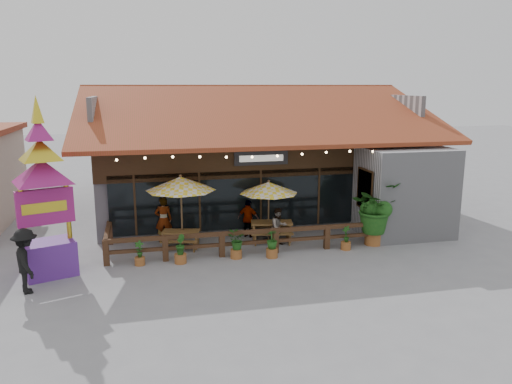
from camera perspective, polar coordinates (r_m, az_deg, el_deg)
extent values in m
plane|color=gray|center=(19.16, 3.30, -6.33)|extent=(100.00, 100.00, 0.00)
cube|color=#A7A7AC|center=(25.30, -1.07, 2.87)|extent=(14.00, 10.00, 4.00)
cube|color=#331F10|center=(19.90, -2.30, 3.85)|extent=(11.00, 0.16, 1.60)
cube|color=black|center=(20.20, -2.25, -0.93)|extent=(10.00, 0.12, 2.40)
cube|color=#FAB970|center=(20.39, -2.35, -0.81)|extent=(9.80, 0.05, 2.20)
cube|color=#A7A7AC|center=(21.29, 16.56, 0.07)|extent=(3.50, 2.70, 3.60)
cube|color=red|center=(20.29, 12.34, 0.30)|extent=(0.06, 1.20, 1.50)
cube|color=#331F10|center=(20.29, 12.32, 0.30)|extent=(0.04, 1.34, 1.64)
cube|color=#963621|center=(21.59, 0.84, 9.04)|extent=(15.50, 7.05, 2.37)
cube|color=#963621|center=(28.43, -2.57, 9.75)|extent=(15.50, 7.05, 2.37)
cube|color=#963621|center=(24.98, -1.11, 12.01)|extent=(15.50, 0.30, 0.12)
cube|color=#A7A7AC|center=(24.55, -17.48, 8.39)|extent=(0.20, 9.00, 1.80)
cube|color=#A7A7AC|center=(27.32, 13.60, 8.92)|extent=(0.20, 9.00, 1.80)
cube|color=black|center=(20.00, 0.59, 3.90)|extent=(2.20, 0.10, 0.55)
cube|color=silver|center=(19.94, 0.63, 3.87)|extent=(1.80, 0.02, 0.25)
cube|color=#331F10|center=(19.83, -13.66, -1.52)|extent=(0.08, 0.08, 2.40)
cube|color=#331F10|center=(19.94, -6.46, -1.17)|extent=(0.08, 0.08, 2.40)
cube|color=#331F10|center=(20.36, 0.54, -0.82)|extent=(0.08, 0.08, 2.40)
cube|color=#331F10|center=(21.07, 7.17, -0.47)|extent=(0.08, 0.08, 2.40)
sphere|color=#FFCE8C|center=(17.72, -15.64, 3.54)|extent=(0.09, 0.09, 0.09)
sphere|color=#FFCE8C|center=(17.69, -12.57, 3.82)|extent=(0.09, 0.09, 0.09)
sphere|color=#FFCE8C|center=(17.72, -9.50, 3.98)|extent=(0.09, 0.09, 0.09)
sphere|color=#FFCE8C|center=(17.81, -6.44, 4.02)|extent=(0.09, 0.09, 0.09)
sphere|color=#FFCE8C|center=(17.94, -3.41, 4.00)|extent=(0.09, 0.09, 0.09)
sphere|color=#FFCE8C|center=(18.13, -0.44, 4.01)|extent=(0.09, 0.09, 0.09)
sphere|color=#FFCE8C|center=(18.35, 2.46, 4.14)|extent=(0.09, 0.09, 0.09)
sphere|color=#FFCE8C|center=(18.62, 5.29, 4.33)|extent=(0.09, 0.09, 0.09)
sphere|color=#FFCE8C|center=(18.93, 8.03, 4.51)|extent=(0.09, 0.09, 0.09)
sphere|color=#FFCE8C|center=(19.29, 10.68, 4.59)|extent=(0.09, 0.09, 0.09)
sphere|color=#FFCE8C|center=(19.69, 13.22, 4.54)|extent=(0.09, 0.09, 0.09)
cube|color=#4B2E1A|center=(17.89, -16.77, -6.67)|extent=(0.20, 0.20, 0.90)
cube|color=#4B2E1A|center=(17.85, -10.32, -6.38)|extent=(0.20, 0.20, 0.90)
cube|color=#4B2E1A|center=(18.03, -3.93, -6.02)|extent=(0.20, 0.20, 0.90)
cube|color=#4B2E1A|center=(18.43, 2.25, -5.60)|extent=(0.20, 0.20, 0.90)
cube|color=#4B2E1A|center=(19.03, 8.10, -5.14)|extent=(0.20, 0.20, 0.90)
cube|color=#4B2E1A|center=(19.73, 13.00, -4.71)|extent=(0.20, 0.20, 0.90)
cube|color=#4B2E1A|center=(18.07, -1.12, -4.63)|extent=(9.80, 0.16, 0.14)
cube|color=#4B2E1A|center=(18.19, -1.11, -5.84)|extent=(9.80, 0.12, 0.12)
cube|color=#4B2E1A|center=(18.97, -16.61, -4.33)|extent=(0.16, 2.50, 0.14)
cube|color=#4B2E1A|center=(20.18, -16.35, -4.52)|extent=(0.20, 0.20, 0.90)
cylinder|color=brown|center=(19.08, -8.50, -2.40)|extent=(0.07, 0.07, 2.63)
cone|color=yellow|center=(18.83, -8.60, 0.97)|extent=(3.02, 3.02, 0.52)
sphere|color=brown|center=(18.78, -8.63, 1.83)|extent=(0.11, 0.11, 0.11)
cylinder|color=black|center=(19.44, -8.38, -6.06)|extent=(0.50, 0.50, 0.07)
cylinder|color=brown|center=(19.64, 1.44, -2.35)|extent=(0.06, 0.06, 2.30)
cone|color=yellow|center=(19.41, 1.46, 0.51)|extent=(2.42, 2.42, 0.45)
sphere|color=brown|center=(19.37, 1.46, 1.23)|extent=(0.10, 0.10, 0.10)
cylinder|color=black|center=(19.95, 1.43, -5.47)|extent=(0.44, 0.44, 0.06)
cube|color=brown|center=(19.12, -8.58, -4.48)|extent=(1.49, 0.97, 0.05)
cube|color=brown|center=(19.33, -10.31, -5.35)|extent=(0.22, 0.60, 0.64)
cube|color=brown|center=(19.12, -6.76, -5.43)|extent=(0.22, 0.60, 0.64)
cube|color=brown|center=(18.75, -8.80, -5.65)|extent=(1.39, 0.57, 0.04)
cube|color=brown|center=(19.64, -8.32, -4.82)|extent=(1.39, 0.57, 0.04)
cube|color=brown|center=(19.71, 1.80, -3.51)|extent=(1.74, 1.06, 0.06)
cube|color=brown|center=(19.79, -0.26, -4.57)|extent=(0.22, 0.71, 0.75)
cube|color=brown|center=(19.87, 3.84, -4.53)|extent=(0.22, 0.71, 0.75)
cube|color=brown|center=(19.26, 1.89, -4.82)|extent=(1.64, 0.60, 0.05)
cube|color=brown|center=(20.33, 1.70, -3.91)|extent=(1.64, 0.60, 0.05)
cube|color=#5A268B|center=(17.58, -22.48, -7.01)|extent=(1.83, 1.60, 1.15)
cube|color=#951B6A|center=(17.12, -22.94, -1.55)|extent=(1.70, 0.81, 1.15)
cube|color=gold|center=(16.99, -23.01, -1.66)|extent=(1.27, 0.48, 0.33)
cylinder|color=gold|center=(17.30, -25.07, -2.26)|extent=(0.15, 0.15, 1.91)
cylinder|color=gold|center=(17.06, -20.68, -2.08)|extent=(0.15, 0.15, 1.91)
pyramid|color=#951B6A|center=(16.85, -23.36, 3.50)|extent=(2.94, 2.94, 0.76)
pyramid|color=gold|center=(16.78, -23.54, 5.59)|extent=(2.08, 2.08, 0.67)
pyramid|color=#951B6A|center=(16.74, -23.72, 7.70)|extent=(1.35, 1.35, 0.67)
pyramid|color=gold|center=(16.71, -23.93, 10.14)|extent=(0.61, 0.61, 0.86)
cylinder|color=brown|center=(19.93, 13.25, -5.18)|extent=(0.66, 0.66, 0.49)
imported|color=#235518|center=(19.60, 13.42, -1.72)|extent=(2.33, 2.25, 1.99)
sphere|color=#235518|center=(19.67, 13.94, -2.83)|extent=(0.66, 0.66, 0.66)
sphere|color=#235518|center=(19.72, 12.85, -2.08)|extent=(0.57, 0.57, 0.57)
imported|color=#331F10|center=(19.85, -10.53, -3.13)|extent=(0.67, 0.45, 1.81)
imported|color=#331F10|center=(19.16, 2.60, -4.00)|extent=(0.87, 0.78, 1.48)
imported|color=#331F10|center=(20.20, -0.87, -3.05)|extent=(0.96, 0.81, 1.54)
imported|color=black|center=(16.30, -24.81, -7.17)|extent=(1.12, 1.44, 1.96)
cylinder|color=brown|center=(17.73, -13.14, -7.70)|extent=(0.35, 0.35, 0.28)
imported|color=#235518|center=(17.59, -13.20, -6.37)|extent=(0.35, 0.27, 0.58)
cylinder|color=brown|center=(17.64, -8.63, -7.52)|extent=(0.42, 0.42, 0.33)
imported|color=#235518|center=(17.47, -8.68, -5.94)|extent=(0.32, 0.39, 0.69)
cylinder|color=brown|center=(17.94, -2.29, -7.06)|extent=(0.41, 0.41, 0.33)
imported|color=#235518|center=(17.78, -2.30, -5.53)|extent=(0.73, 0.67, 0.68)
cylinder|color=brown|center=(18.01, 1.83, -6.97)|extent=(0.42, 0.42, 0.33)
imported|color=#235518|center=(17.85, 1.84, -5.43)|extent=(0.47, 0.47, 0.69)
cylinder|color=brown|center=(19.13, 10.22, -6.06)|extent=(0.38, 0.38, 0.30)
imported|color=#235518|center=(18.99, 10.27, -4.73)|extent=(0.31, 0.38, 0.62)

